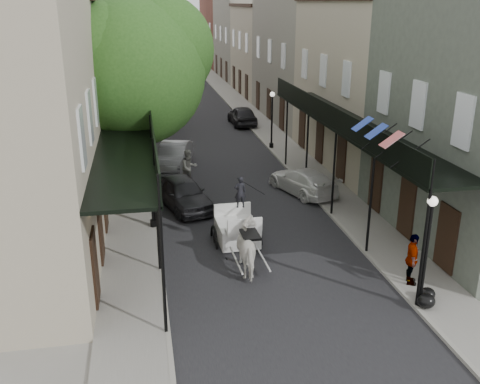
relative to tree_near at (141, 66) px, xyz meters
name	(u,v)px	position (x,y,z in m)	size (l,w,h in m)	color
ground	(280,289)	(4.20, -10.18, -6.49)	(140.00, 140.00, 0.00)	gray
road	(207,145)	(4.20, 9.82, -6.48)	(8.00, 90.00, 0.01)	black
sidewalk_left	(133,147)	(-0.80, 9.82, -6.43)	(2.20, 90.00, 0.12)	gray
sidewalk_right	(277,141)	(9.20, 9.82, -6.43)	(2.20, 90.00, 0.12)	gray
building_row_left	(83,55)	(-4.40, 19.82, -1.24)	(5.00, 80.00, 10.50)	#A19781
building_row_right	(290,52)	(12.80, 19.82, -1.24)	(5.00, 80.00, 10.50)	gray
gallery_left	(131,133)	(-0.59, -3.20, -2.44)	(2.20, 18.05, 4.88)	black
gallery_right	(345,124)	(8.99, -3.20, -2.44)	(2.20, 18.05, 4.88)	black
tree_near	(141,66)	(0.00, 0.00, 0.00)	(7.31, 6.80, 9.63)	#382619
tree_far	(139,53)	(-0.05, 14.00, -0.65)	(6.45, 6.00, 8.61)	#382619
lamppost_right_near	(426,250)	(8.30, -12.18, -4.44)	(0.32, 0.32, 3.71)	black
lamppost_left	(151,184)	(0.10, -4.18, -4.44)	(0.32, 0.32, 3.71)	black
lamppost_right_far	(272,119)	(8.30, 7.82, -4.44)	(0.32, 0.32, 3.71)	black
horse	(251,248)	(3.47, -8.69, -5.57)	(0.99, 2.17, 1.84)	white
carriage	(235,212)	(3.39, -5.83, -5.30)	(1.96, 2.75, 3.07)	black
pedestrian_walking	(189,168)	(2.20, 1.36, -5.50)	(0.96, 0.75, 1.98)	#B4B3AA
pedestrian_sidewalk_left	(144,126)	(0.00, 12.56, -5.63)	(0.95, 0.55, 1.47)	gray
pedestrian_sidewalk_right	(412,259)	(8.63, -10.84, -5.45)	(1.08, 0.45, 1.84)	gray
car_left_near	(183,193)	(1.60, -1.87, -5.74)	(1.76, 4.37, 1.49)	black
car_left_mid	(174,156)	(1.60, 4.66, -5.74)	(1.59, 4.56, 1.50)	gray
car_left_far	(162,112)	(1.60, 18.24, -5.76)	(2.41, 5.22, 1.45)	black
car_right_near	(303,181)	(7.80, -0.91, -5.84)	(1.81, 4.46, 1.29)	silver
car_right_far	(242,115)	(7.80, 15.59, -5.73)	(1.80, 4.47, 1.52)	black
trash_bags	(427,298)	(8.51, -12.20, -6.14)	(0.83, 0.98, 0.48)	black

